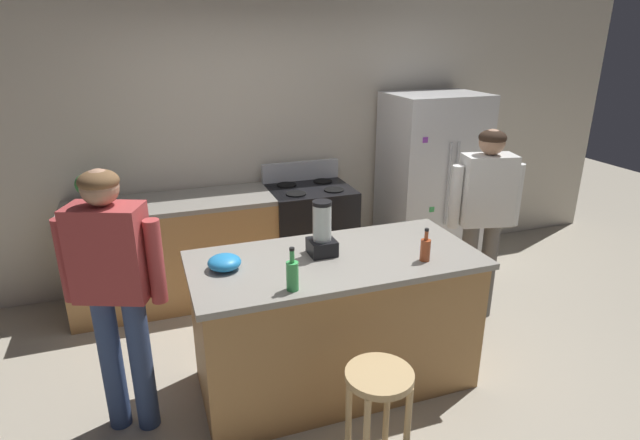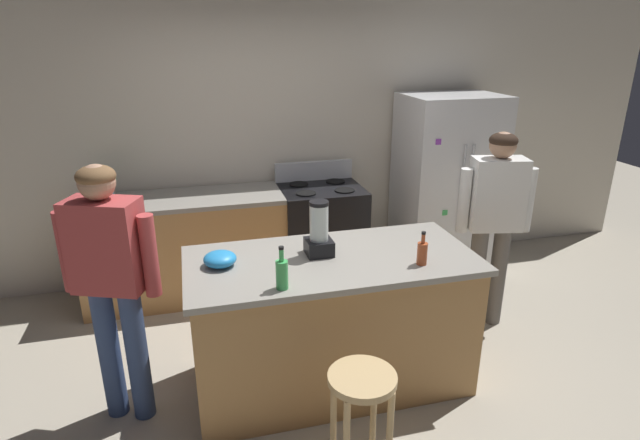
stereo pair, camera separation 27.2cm
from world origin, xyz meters
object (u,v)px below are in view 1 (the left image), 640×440
(person_by_sink_right, at_px, (484,208))
(bar_stool, at_px, (378,395))
(blender_appliance, at_px, (322,232))
(bottle_soda, at_px, (292,275))
(kitchen_island, at_px, (335,321))
(mixing_bowl, at_px, (224,262))
(person_by_island_left, at_px, (114,281))
(potted_plant, at_px, (89,188))
(bottle_cooking_sauce, at_px, (425,249))
(refrigerator, at_px, (430,183))
(stove_range, at_px, (310,234))

(person_by_sink_right, distance_m, bar_stool, 2.01)
(blender_appliance, height_order, bottle_soda, blender_appliance)
(kitchen_island, bearing_deg, person_by_sink_right, 16.50)
(bar_stool, xyz_separation_m, mixing_bowl, (-0.63, 0.88, 0.48))
(person_by_island_left, height_order, potted_plant, person_by_island_left)
(person_by_sink_right, relative_size, bottle_cooking_sauce, 7.44)
(refrigerator, bearing_deg, bar_stool, -125.75)
(kitchen_island, distance_m, bottle_soda, 0.76)
(person_by_island_left, bearing_deg, bottle_cooking_sauce, -7.63)
(bottle_cooking_sauce, bearing_deg, kitchen_island, 155.66)
(refrigerator, xyz_separation_m, bottle_cooking_sauce, (-1.08, -1.73, 0.14))
(kitchen_island, distance_m, stove_range, 1.56)
(bar_stool, relative_size, mixing_bowl, 3.20)
(bottle_cooking_sauce, bearing_deg, blender_appliance, 151.91)
(refrigerator, distance_m, bar_stool, 2.87)
(refrigerator, distance_m, person_by_sink_right, 1.09)
(bottle_cooking_sauce, relative_size, mixing_bowl, 1.06)
(kitchen_island, distance_m, person_by_island_left, 1.42)
(bottle_soda, bearing_deg, blender_appliance, 51.74)
(person_by_island_left, relative_size, blender_appliance, 4.54)
(person_by_sink_right, bearing_deg, potted_plant, 159.30)
(kitchen_island, relative_size, blender_appliance, 5.16)
(refrigerator, xyz_separation_m, stove_range, (-1.26, 0.02, -0.39))
(potted_plant, xyz_separation_m, mixing_bowl, (0.83, -1.49, -0.13))
(bar_stool, bearing_deg, bottle_soda, 123.01)
(kitchen_island, height_order, bottle_soda, bottle_soda)
(stove_range, bearing_deg, refrigerator, -1.11)
(bottle_soda, bearing_deg, refrigerator, 42.69)
(refrigerator, height_order, person_by_island_left, refrigerator)
(person_by_island_left, bearing_deg, person_by_sink_right, 8.49)
(bar_stool, bearing_deg, blender_appliance, 89.80)
(person_by_sink_right, relative_size, blender_appliance, 4.46)
(kitchen_island, xyz_separation_m, refrigerator, (1.60, 1.50, 0.40))
(person_by_island_left, xyz_separation_m, blender_appliance, (1.26, 0.06, 0.10))
(person_by_sink_right, bearing_deg, mixing_bowl, -170.29)
(stove_range, xyz_separation_m, bar_stool, (-0.40, -2.34, 0.02))
(bar_stool, height_order, bottle_soda, bottle_soda)
(stove_range, height_order, bottle_soda, bottle_soda)
(bottle_soda, height_order, bottle_cooking_sauce, bottle_soda)
(potted_plant, height_order, mixing_bowl, potted_plant)
(stove_range, height_order, bar_stool, stove_range)
(person_by_island_left, xyz_separation_m, bottle_cooking_sauce, (1.84, -0.25, 0.03))
(blender_appliance, distance_m, bottle_cooking_sauce, 0.66)
(bar_stool, xyz_separation_m, bottle_cooking_sauce, (0.58, 0.58, 0.51))
(stove_range, relative_size, bottle_soda, 4.39)
(bottle_soda, bearing_deg, bar_stool, -56.99)
(stove_range, bearing_deg, kitchen_island, -102.31)
(bottle_soda, xyz_separation_m, mixing_bowl, (-0.31, 0.39, -0.05))
(refrigerator, relative_size, blender_appliance, 4.86)
(stove_range, bearing_deg, bar_stool, -99.74)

